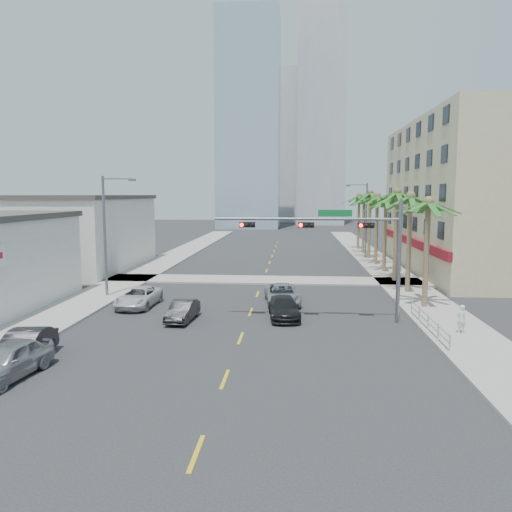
{
  "coord_description": "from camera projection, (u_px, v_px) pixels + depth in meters",
  "views": [
    {
      "loc": [
        2.88,
        -21.78,
        7.63
      ],
      "look_at": [
        0.22,
        11.68,
        3.5
      ],
      "focal_mm": 35.0,
      "sensor_mm": 36.0,
      "label": 1
    }
  ],
  "objects": [
    {
      "name": "palm_tree_3",
      "position": [
        386.0,
        200.0,
        48.24
      ],
      "size": [
        4.8,
        4.8,
        7.8
      ],
      "color": "brown",
      "rests_on": "ground"
    },
    {
      "name": "palm_tree_7",
      "position": [
        359.0,
        196.0,
        68.77
      ],
      "size": [
        4.8,
        4.8,
        8.16
      ],
      "color": "brown",
      "rests_on": "ground"
    },
    {
      "name": "palm_tree_6",
      "position": [
        364.0,
        199.0,
        63.67
      ],
      "size": [
        4.8,
        4.8,
        7.8
      ],
      "color": "brown",
      "rests_on": "ground"
    },
    {
      "name": "ground",
      "position": [
        231.0,
        363.0,
        22.71
      ],
      "size": [
        260.0,
        260.0,
        0.0
      ],
      "primitive_type": "plane",
      "color": "#262628",
      "rests_on": "ground"
    },
    {
      "name": "car_lane_right",
      "position": [
        284.0,
        308.0,
        31.02
      ],
      "size": [
        2.27,
        4.64,
        1.3
      ],
      "primitive_type": "imported",
      "rotation": [
        0.0,
        0.0,
        0.1
      ],
      "color": "black",
      "rests_on": "ground"
    },
    {
      "name": "car_lane_left",
      "position": [
        183.0,
        311.0,
        30.34
      ],
      "size": [
        1.53,
        3.79,
        1.22
      ],
      "primitive_type": "imported",
      "rotation": [
        0.0,
        0.0,
        -0.06
      ],
      "color": "black",
      "rests_on": "ground"
    },
    {
      "name": "tower_far_center",
      "position": [
        276.0,
        148.0,
        144.05
      ],
      "size": [
        16.0,
        16.0,
        42.0
      ],
      "primitive_type": "cube",
      "color": "#ADADB2",
      "rests_on": "ground"
    },
    {
      "name": "building_right",
      "position": [
        488.0,
        196.0,
        49.75
      ],
      "size": [
        15.25,
        28.0,
        15.0
      ],
      "color": "#C3B489",
      "rests_on": "ground"
    },
    {
      "name": "palm_tree_2",
      "position": [
        397.0,
        193.0,
        43.01
      ],
      "size": [
        4.8,
        4.8,
        8.52
      ],
      "color": "brown",
      "rests_on": "ground"
    },
    {
      "name": "building_left_far",
      "position": [
        78.0,
        234.0,
        51.5
      ],
      "size": [
        11.0,
        18.0,
        7.2
      ],
      "primitive_type": "cube",
      "color": "beige",
      "rests_on": "ground"
    },
    {
      "name": "traffic_signal_mast",
      "position": [
        345.0,
        238.0,
        29.5
      ],
      "size": [
        11.12,
        0.54,
        7.2
      ],
      "color": "slate",
      "rests_on": "ground"
    },
    {
      "name": "sidewalk_right",
      "position": [
        405.0,
        286.0,
        41.54
      ],
      "size": [
        4.0,
        120.0,
        0.15
      ],
      "primitive_type": "cube",
      "color": "gray",
      "rests_on": "ground"
    },
    {
      "name": "sidewalk_cross",
      "position": [
        263.0,
        280.0,
        44.46
      ],
      "size": [
        80.0,
        4.0,
        0.15
      ],
      "primitive_type": "cube",
      "color": "gray",
      "rests_on": "ground"
    },
    {
      "name": "sidewalk_left",
      "position": [
        124.0,
        282.0,
        43.43
      ],
      "size": [
        4.0,
        120.0,
        0.15
      ],
      "primitive_type": "cube",
      "color": "gray",
      "rests_on": "ground"
    },
    {
      "name": "palm_tree_0",
      "position": [
        429.0,
        203.0,
        32.8
      ],
      "size": [
        4.8,
        4.8,
        7.8
      ],
      "color": "brown",
      "rests_on": "ground"
    },
    {
      "name": "tower_far_left",
      "position": [
        249.0,
        123.0,
        114.4
      ],
      "size": [
        14.0,
        14.0,
        48.0
      ],
      "primitive_type": "cube",
      "color": "#99B2C6",
      "rests_on": "ground"
    },
    {
      "name": "streetlight_right",
      "position": [
        365.0,
        217.0,
        58.82
      ],
      "size": [
        2.55,
        0.25,
        9.0
      ],
      "color": "slate",
      "rests_on": "ground"
    },
    {
      "name": "tower_far_right",
      "position": [
        321.0,
        107.0,
        127.17
      ],
      "size": [
        12.0,
        12.0,
        60.0
      ],
      "primitive_type": "cube",
      "color": "#ADADB2",
      "rests_on": "ground"
    },
    {
      "name": "palm_tree_5",
      "position": [
        370.0,
        193.0,
        58.44
      ],
      "size": [
        4.8,
        4.8,
        8.52
      ],
      "color": "brown",
      "rests_on": "ground"
    },
    {
      "name": "palm_tree_4",
      "position": [
        377.0,
        197.0,
        53.34
      ],
      "size": [
        4.8,
        4.8,
        8.16
      ],
      "color": "brown",
      "rests_on": "ground"
    },
    {
      "name": "palm_tree_1",
      "position": [
        411.0,
        197.0,
        37.91
      ],
      "size": [
        4.8,
        4.8,
        8.16
      ],
      "color": "brown",
      "rests_on": "ground"
    },
    {
      "name": "car_lane_center",
      "position": [
        282.0,
        294.0,
        35.07
      ],
      "size": [
        2.84,
        5.15,
        1.36
      ],
      "primitive_type": "imported",
      "rotation": [
        0.0,
        0.0,
        0.12
      ],
      "color": "silver",
      "rests_on": "ground"
    },
    {
      "name": "guardrail",
      "position": [
        428.0,
        321.0,
        27.75
      ],
      "size": [
        0.08,
        8.08,
        1.0
      ],
      "color": "silver",
      "rests_on": "ground"
    },
    {
      "name": "car_parked_far",
      "position": [
        139.0,
        297.0,
        34.11
      ],
      "size": [
        2.38,
        4.87,
        1.33
      ],
      "primitive_type": "imported",
      "rotation": [
        0.0,
        0.0,
        -0.03
      ],
      "color": "silver",
      "rests_on": "ground"
    },
    {
      "name": "streetlight_left",
      "position": [
        107.0,
        230.0,
        36.8
      ],
      "size": [
        2.55,
        0.25,
        9.0
      ],
      "color": "slate",
      "rests_on": "ground"
    },
    {
      "name": "car_parked_near",
      "position": [
        8.0,
        360.0,
        20.75
      ],
      "size": [
        2.35,
        4.73,
        1.55
      ],
      "primitive_type": "imported",
      "rotation": [
        0.0,
        0.0,
        -0.12
      ],
      "color": "#A8A8AC",
      "rests_on": "ground"
    },
    {
      "name": "car_parked_mid",
      "position": [
        24.0,
        347.0,
        22.7
      ],
      "size": [
        2.03,
        4.6,
        1.47
      ],
      "primitive_type": "imported",
      "rotation": [
        0.0,
        0.0,
        0.11
      ],
      "color": "black",
      "rests_on": "ground"
    },
    {
      "name": "pedestrian",
      "position": [
        461.0,
        319.0,
        27.08
      ],
      "size": [
        0.67,
        0.56,
        1.55
      ],
      "primitive_type": "imported",
      "rotation": [
        0.0,
        0.0,
        3.54
      ],
      "color": "silver",
      "rests_on": "sidewalk_right"
    }
  ]
}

